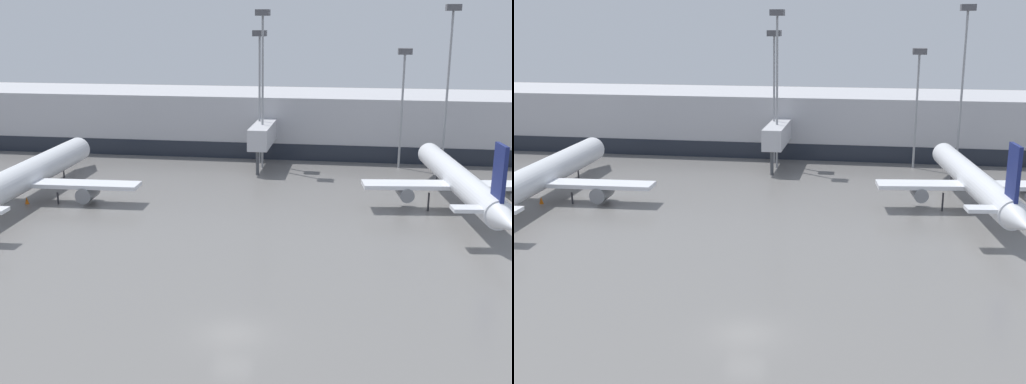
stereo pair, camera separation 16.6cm
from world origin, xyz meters
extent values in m
plane|color=slate|center=(0.00, 0.00, 0.00)|extent=(320.00, 320.00, 0.00)
cube|color=#B2B2B7|center=(0.00, 62.00, 4.50)|extent=(160.00, 16.00, 9.00)
cube|color=#1E232D|center=(0.00, 53.95, 1.20)|extent=(156.80, 0.10, 2.40)
cube|color=#BCBCC1|center=(-5.07, 48.71, 4.60)|extent=(2.60, 10.58, 2.80)
cylinder|color=#3F4247|center=(-5.07, 44.02, 1.60)|extent=(0.44, 0.44, 3.20)
cylinder|color=silver|center=(18.56, 32.39, 3.25)|extent=(6.07, 27.16, 2.76)
cone|color=silver|center=(16.71, 47.30, 3.25)|extent=(2.97, 3.33, 2.62)
cone|color=silver|center=(20.49, 16.93, 3.25)|extent=(2.97, 4.41, 2.48)
cube|color=silver|center=(18.65, 31.72, 2.69)|extent=(20.70, 5.48, 0.44)
cube|color=silver|center=(20.10, 20.06, 3.52)|extent=(7.93, 2.61, 0.35)
cube|color=navy|center=(20.10, 20.06, 6.73)|extent=(0.69, 2.70, 5.31)
cylinder|color=slate|center=(12.96, 31.01, 1.86)|extent=(1.91, 3.43, 1.52)
cylinder|color=#2D2D33|center=(17.48, 41.11, 1.00)|extent=(0.20, 0.20, 2.01)
cylinder|color=#2D2D33|center=(15.48, 30.65, 1.00)|extent=(0.20, 0.20, 2.01)
cylinder|color=#2D2D33|center=(21.98, 31.46, 1.00)|extent=(0.20, 0.20, 2.01)
cylinder|color=silver|center=(-29.20, 28.41, 2.77)|extent=(4.38, 31.35, 3.17)
cone|color=silver|center=(-29.87, 45.77, 2.77)|extent=(3.14, 3.60, 3.01)
cube|color=silver|center=(-29.17, 27.63, 2.14)|extent=(26.64, 3.94, 0.44)
cylinder|color=slate|center=(-21.74, 27.92, 1.18)|extent=(1.87, 3.27, 1.74)
cylinder|color=#2D2D33|center=(-29.59, 38.56, 0.67)|extent=(0.20, 0.20, 1.34)
cylinder|color=#2D2D33|center=(-24.89, 27.01, 0.67)|extent=(0.20, 0.20, 1.34)
cone|color=orange|center=(-28.37, 26.58, 0.39)|extent=(0.46, 0.46, 0.78)
cylinder|color=gray|center=(13.56, 51.35, 7.69)|extent=(0.30, 0.30, 15.38)
cube|color=#4C4C51|center=(13.56, 51.35, 15.78)|extent=(1.80, 1.80, 0.80)
cylinder|color=gray|center=(-5.07, 48.47, 10.16)|extent=(0.30, 0.30, 20.32)
cube|color=#4C4C51|center=(-5.07, 48.47, 20.72)|extent=(1.80, 1.80, 0.80)
cylinder|color=gray|center=(-5.93, 51.50, 8.82)|extent=(0.30, 0.30, 17.64)
cube|color=#4C4C51|center=(-5.93, 51.50, 18.04)|extent=(1.80, 1.80, 0.80)
cylinder|color=gray|center=(18.99, 48.85, 10.45)|extent=(0.30, 0.30, 20.90)
cube|color=#4C4C51|center=(18.99, 48.85, 21.30)|extent=(1.80, 1.80, 0.80)
camera|label=1|loc=(7.38, -37.24, 19.84)|focal=45.00mm
camera|label=2|loc=(7.54, -37.22, 19.84)|focal=45.00mm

